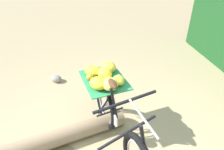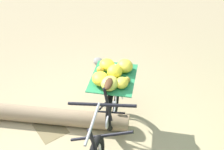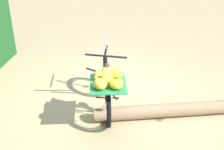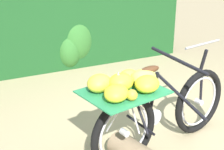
% 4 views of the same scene
% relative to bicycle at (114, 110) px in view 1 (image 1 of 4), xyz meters
% --- Properties ---
extents(bicycle, '(1.44, 1.50, 1.03)m').
position_rel_bicycle_xyz_m(bicycle, '(0.00, 0.00, 0.00)').
color(bicycle, black).
rests_on(bicycle, ground_plane).
extents(fallen_log, '(1.89, 1.98, 0.23)m').
position_rel_bicycle_xyz_m(fallen_log, '(0.87, 0.57, -0.43)').
color(fallen_log, '#937A5B').
rests_on(fallen_log, ground_plane).
extents(path_stone, '(0.21, 0.17, 0.13)m').
position_rel_bicycle_xyz_m(path_stone, '(1.60, -0.91, -0.48)').
color(path_stone, gray).
rests_on(path_stone, ground_plane).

